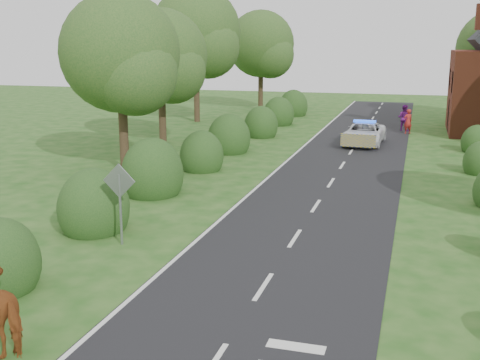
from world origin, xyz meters
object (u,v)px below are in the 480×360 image
(police_van, at_px, (364,134))
(pedestrian_red, at_px, (408,121))
(cow, at_px, (5,312))
(road_sign, at_px, (120,192))
(pedestrian_purple, at_px, (404,118))

(police_van, distance_m, pedestrian_red, 5.77)
(cow, height_order, pedestrian_red, pedestrian_red)
(road_sign, height_order, cow, road_sign)
(road_sign, xyz_separation_m, cow, (0.68, -6.35, -0.94))
(cow, xyz_separation_m, pedestrian_purple, (6.90, 33.71, 0.19))
(cow, distance_m, pedestrian_red, 33.17)
(road_sign, bearing_deg, cow, -83.92)
(road_sign, height_order, police_van, road_sign)
(pedestrian_purple, bearing_deg, road_sign, 93.77)
(police_van, xyz_separation_m, pedestrian_red, (2.43, 5.23, 0.17))
(police_van, bearing_deg, pedestrian_red, 67.98)
(cow, bearing_deg, pedestrian_red, -173.38)
(police_van, bearing_deg, road_sign, -101.79)
(pedestrian_red, bearing_deg, police_van, 32.78)
(pedestrian_red, bearing_deg, road_sign, 40.86)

